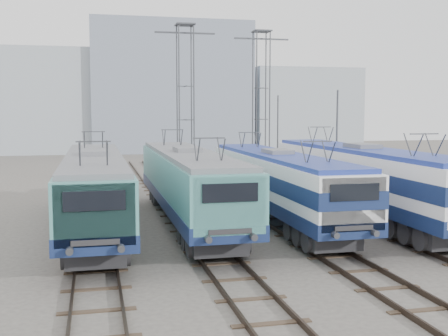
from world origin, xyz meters
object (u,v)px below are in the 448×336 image
locomotive_center_left (188,181)px  catenary_tower_west (185,98)px  locomotive_far_left (94,185)px  locomotive_far_right (363,175)px  locomotive_center_right (278,180)px  mast_rear (278,137)px  mast_mid (337,144)px  catenary_tower_east (261,99)px

locomotive_center_left → catenary_tower_west: catenary_tower_west is taller
locomotive_center_left → catenary_tower_west: (2.25, 14.63, 4.41)m
locomotive_far_left → locomotive_far_right: locomotive_far_right is taller
locomotive_far_left → locomotive_center_right: bearing=1.1°
locomotive_center_left → mast_rear: size_ratio=2.56×
mast_mid → locomotive_far_left: bearing=-154.6°
locomotive_center_left → mast_mid: bearing=31.4°
locomotive_center_left → mast_rear: 21.60m
locomotive_center_right → mast_mid: bearing=48.2°
locomotive_far_right → catenary_tower_east: size_ratio=1.54×
catenary_tower_west → locomotive_center_right: bearing=-81.5°
mast_mid → mast_rear: 12.00m
locomotive_far_right → locomotive_center_left: bearing=175.2°
locomotive_far_left → mast_mid: mast_mid is taller
locomotive_far_left → locomotive_center_left: locomotive_center_left is taller
locomotive_far_left → mast_mid: bearing=25.4°
locomotive_center_right → catenary_tower_west: bearing=98.5°
catenary_tower_west → mast_rear: (8.60, 4.00, -3.14)m
mast_rear → catenary_tower_east: bearing=-136.4°
locomotive_far_left → mast_rear: (15.35, 19.28, 1.29)m
locomotive_center_right → catenary_tower_west: catenary_tower_west is taller
locomotive_center_right → mast_mid: mast_mid is taller
mast_mid → locomotive_far_right: bearing=-104.1°
locomotive_far_right → mast_rear: mast_rear is taller
locomotive_far_right → locomotive_center_right: bearing=176.4°
locomotive_center_left → locomotive_center_right: 4.53m
catenary_tower_west → mast_mid: 12.16m
locomotive_center_left → locomotive_center_right: (4.50, -0.48, -0.02)m
locomotive_far_left → catenary_tower_east: catenary_tower_east is taller
catenary_tower_east → mast_mid: size_ratio=1.71×
catenary_tower_east → mast_mid: 10.69m
locomotive_far_right → mast_mid: 7.71m
locomotive_center_left → locomotive_center_right: size_ratio=1.04×
mast_mid → catenary_tower_east: bearing=101.9°
locomotive_far_right → catenary_tower_west: size_ratio=1.54×
catenary_tower_east → mast_rear: (2.10, 2.00, -3.14)m
catenary_tower_east → mast_rear: catenary_tower_east is taller
catenary_tower_west → mast_mid: bearing=-42.9°
locomotive_center_right → mast_mid: (6.35, 7.11, 1.29)m
catenary_tower_west → mast_mid: catenary_tower_west is taller
locomotive_center_left → catenary_tower_east: (8.75, 16.63, 4.41)m
locomotive_far_left → mast_mid: (15.35, 7.28, 1.29)m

